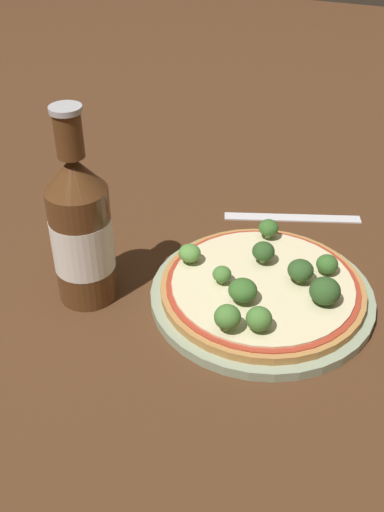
% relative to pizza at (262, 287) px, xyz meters
% --- Properties ---
extents(ground_plane, '(3.00, 3.00, 0.00)m').
position_rel_pizza_xyz_m(ground_plane, '(0.01, 0.01, -0.02)').
color(ground_plane, '#4C2D19').
extents(plate, '(0.27, 0.27, 0.01)m').
position_rel_pizza_xyz_m(plate, '(-0.00, 0.00, -0.01)').
color(plate, '#93A384').
rests_on(plate, ground_plane).
extents(pizza, '(0.24, 0.24, 0.01)m').
position_rel_pizza_xyz_m(pizza, '(0.00, 0.00, 0.00)').
color(pizza, '#B77F42').
rests_on(pizza, plate).
extents(broccoli_floret_0, '(0.03, 0.03, 0.03)m').
position_rel_pizza_xyz_m(broccoli_floret_0, '(0.04, 0.02, 0.02)').
color(broccoli_floret_0, '#89A866').
rests_on(broccoli_floret_0, pizza).
extents(broccoli_floret_1, '(0.03, 0.03, 0.03)m').
position_rel_pizza_xyz_m(broccoli_floret_1, '(-0.01, -0.07, 0.02)').
color(broccoli_floret_1, '#89A866').
rests_on(broccoli_floret_1, pizza).
extents(broccoli_floret_2, '(0.03, 0.03, 0.03)m').
position_rel_pizza_xyz_m(broccoli_floret_2, '(-0.08, -0.02, 0.02)').
color(broccoli_floret_2, '#89A866').
rests_on(broccoli_floret_2, pizza).
extents(broccoli_floret_3, '(0.03, 0.03, 0.02)m').
position_rel_pizza_xyz_m(broccoli_floret_3, '(0.05, -0.06, 0.02)').
color(broccoli_floret_3, '#89A866').
rests_on(broccoli_floret_3, pizza).
extents(broccoli_floret_4, '(0.03, 0.03, 0.02)m').
position_rel_pizza_xyz_m(broccoli_floret_4, '(0.00, 0.09, 0.02)').
color(broccoli_floret_4, '#89A866').
rests_on(broccoli_floret_4, pizza).
extents(broccoli_floret_5, '(0.02, 0.02, 0.02)m').
position_rel_pizza_xyz_m(broccoli_floret_5, '(-0.02, 0.04, 0.02)').
color(broccoli_floret_5, '#89A866').
rests_on(broccoli_floret_5, pizza).
extents(broccoli_floret_6, '(0.03, 0.03, 0.03)m').
position_rel_pizza_xyz_m(broccoli_floret_6, '(-0.04, 0.01, 0.02)').
color(broccoli_floret_6, '#89A866').
rests_on(broccoli_floret_6, pizza).
extents(broccoli_floret_7, '(0.03, 0.03, 0.03)m').
position_rel_pizza_xyz_m(broccoli_floret_7, '(0.09, 0.02, 0.02)').
color(broccoli_floret_7, '#89A866').
rests_on(broccoli_floret_7, pizza).
extents(broccoli_floret_8, '(0.03, 0.03, 0.03)m').
position_rel_pizza_xyz_m(broccoli_floret_8, '(0.02, -0.04, 0.02)').
color(broccoli_floret_8, '#89A866').
rests_on(broccoli_floret_8, pizza).
extents(broccoli_floret_9, '(0.03, 0.03, 0.03)m').
position_rel_pizza_xyz_m(broccoli_floret_9, '(-0.09, 0.01, 0.03)').
color(broccoli_floret_9, '#89A866').
rests_on(broccoli_floret_9, pizza).
extents(beer_bottle, '(0.07, 0.07, 0.24)m').
position_rel_pizza_xyz_m(beer_bottle, '(-0.07, 0.20, 0.07)').
color(beer_bottle, '#563319').
rests_on(beer_bottle, ground_plane).
extents(fork, '(0.08, 0.19, 0.00)m').
position_rel_pizza_xyz_m(fork, '(0.19, 0.01, -0.02)').
color(fork, silver).
rests_on(fork, ground_plane).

